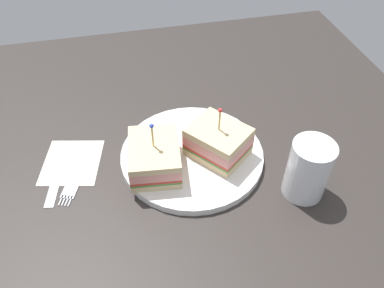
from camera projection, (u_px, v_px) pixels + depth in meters
ground_plane at (192, 162)px, 66.23cm from camera, size 93.32×93.32×2.00cm
plate at (192, 155)px, 65.08cm from camera, size 24.10×24.10×1.30cm
sandwich_half_front at (218, 142)px, 62.62cm from camera, size 11.54×11.77×9.68cm
sandwich_half_back at (155, 157)px, 60.53cm from camera, size 8.97×10.84×9.37cm
drink_glass at (307, 172)px, 57.43cm from camera, size 6.42×6.42×9.82cm
napkin at (72, 162)px, 64.72cm from camera, size 11.41×12.20×0.15cm
fork at (74, 180)px, 61.71cm from camera, size 5.58×12.92×0.35cm
knife at (57, 177)px, 62.14cm from camera, size 3.59×13.70×0.35cm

